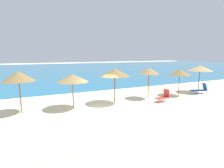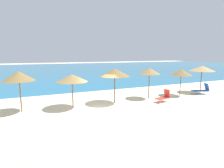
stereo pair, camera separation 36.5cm
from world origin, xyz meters
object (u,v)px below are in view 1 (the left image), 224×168
object	(u,v)px
beach_umbrella_6	(180,72)
beach_umbrella_5	(149,71)
lounge_chair_1	(163,96)
lounge_chair_0	(200,89)
beach_umbrella_7	(200,68)
beach_umbrella_2	(19,76)
beach_umbrella_3	(72,78)
beach_umbrella_4	(115,72)

from	to	relation	value
beach_umbrella_6	beach_umbrella_5	bearing A→B (deg)	175.40
beach_umbrella_6	lounge_chair_1	xyz separation A→B (m)	(-3.06, -1.27, -1.86)
lounge_chair_0	lounge_chair_1	xyz separation A→B (m)	(-5.60, -0.85, -0.01)
beach_umbrella_7	beach_umbrella_6	bearing A→B (deg)	-175.96
beach_umbrella_2	beach_umbrella_3	world-z (taller)	beach_umbrella_2
beach_umbrella_6	beach_umbrella_7	bearing A→B (deg)	4.04
lounge_chair_0	lounge_chair_1	distance (m)	5.66
beach_umbrella_5	beach_umbrella_2	bearing A→B (deg)	178.59
beach_umbrella_4	lounge_chair_1	world-z (taller)	beach_umbrella_4
beach_umbrella_5	beach_umbrella_6	distance (m)	3.55
beach_umbrella_5	beach_umbrella_7	xyz separation A→B (m)	(6.62, -0.07, 0.04)
beach_umbrella_5	lounge_chair_0	xyz separation A→B (m)	(6.08, -0.70, -2.09)
beach_umbrella_3	beach_umbrella_4	xyz separation A→B (m)	(3.49, -0.05, 0.28)
beach_umbrella_4	beach_umbrella_7	world-z (taller)	beach_umbrella_4
beach_umbrella_2	lounge_chair_1	bearing A→B (deg)	-9.26
beach_umbrella_2	lounge_chair_0	world-z (taller)	beach_umbrella_2
lounge_chair_1	beach_umbrella_5	bearing A→B (deg)	7.58
lounge_chair_0	beach_umbrella_2	bearing A→B (deg)	105.60
beach_umbrella_2	lounge_chair_0	xyz separation A→B (m)	(16.72, -0.96, -2.11)
beach_umbrella_7	beach_umbrella_3	bearing A→B (deg)	-179.58
beach_umbrella_7	lounge_chair_0	world-z (taller)	beach_umbrella_7
beach_umbrella_4	beach_umbrella_5	bearing A→B (deg)	3.45
beach_umbrella_6	lounge_chair_0	bearing A→B (deg)	-9.35
beach_umbrella_3	lounge_chair_0	world-z (taller)	beach_umbrella_3
lounge_chair_1	beach_umbrella_6	bearing A→B (deg)	-77.02
beach_umbrella_6	lounge_chair_0	distance (m)	3.17
beach_umbrella_3	lounge_chair_0	xyz separation A→B (m)	(13.15, -0.54, -1.84)
beach_umbrella_5	beach_umbrella_6	bearing A→B (deg)	-4.60
beach_umbrella_2	beach_umbrella_5	world-z (taller)	beach_umbrella_2
beach_umbrella_4	lounge_chair_1	bearing A→B (deg)	-18.20
beach_umbrella_2	beach_umbrella_5	distance (m)	10.64
beach_umbrella_2	beach_umbrella_4	distance (m)	7.07
beach_umbrella_2	beach_umbrella_3	distance (m)	3.60
beach_umbrella_3	beach_umbrella_7	size ratio (longest dim) A/B	0.90
beach_umbrella_5	lounge_chair_0	distance (m)	6.46
beach_umbrella_2	lounge_chair_0	size ratio (longest dim) A/B	1.65
beach_umbrella_3	lounge_chair_1	world-z (taller)	beach_umbrella_3
beach_umbrella_2	beach_umbrella_3	size ratio (longest dim) A/B	1.12
beach_umbrella_4	lounge_chair_0	world-z (taller)	beach_umbrella_4
lounge_chair_0	beach_umbrella_4	bearing A→B (deg)	106.02
beach_umbrella_2	lounge_chair_1	size ratio (longest dim) A/B	2.14
beach_umbrella_5	lounge_chair_1	distance (m)	2.65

